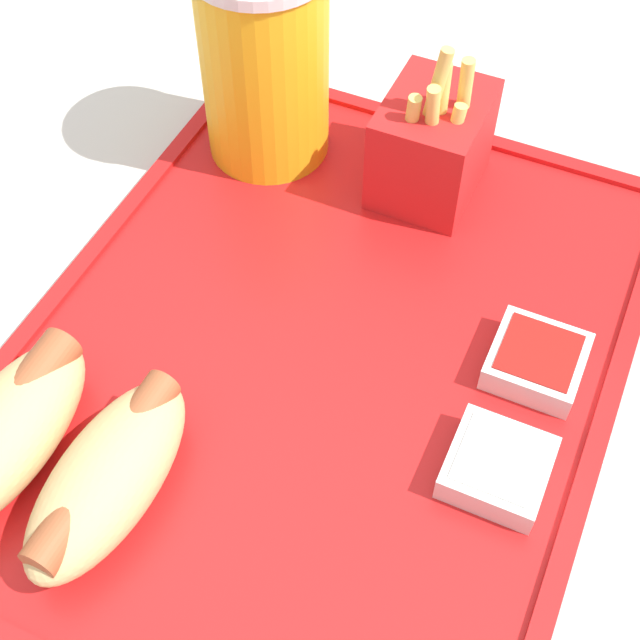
# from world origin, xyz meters

# --- Properties ---
(dining_table) EXTENTS (1.18, 1.01, 0.73)m
(dining_table) POSITION_xyz_m (0.00, 0.00, 0.36)
(dining_table) COLOR beige
(dining_table) RESTS_ON ground_plane
(food_tray) EXTENTS (0.47, 0.36, 0.01)m
(food_tray) POSITION_xyz_m (0.02, 0.03, 0.73)
(food_tray) COLOR red
(food_tray) RESTS_ON dining_table
(soda_cup) EXTENTS (0.09, 0.09, 0.19)m
(soda_cup) POSITION_xyz_m (0.17, 0.14, 0.81)
(soda_cup) COLOR gold
(soda_cup) RESTS_ON food_tray
(hot_dog_far) EXTENTS (0.13, 0.06, 0.05)m
(hot_dog_far) POSITION_xyz_m (-0.12, 0.15, 0.76)
(hot_dog_far) COLOR #DBB270
(hot_dog_far) RESTS_ON food_tray
(hot_dog_near) EXTENTS (0.13, 0.06, 0.05)m
(hot_dog_near) POSITION_xyz_m (-0.12, 0.09, 0.76)
(hot_dog_near) COLOR #DBB270
(hot_dog_near) RESTS_ON food_tray
(fries_carton) EXTENTS (0.08, 0.07, 0.12)m
(fries_carton) POSITION_xyz_m (0.18, 0.02, 0.78)
(fries_carton) COLOR red
(fries_carton) RESTS_ON food_tray
(sauce_cup_mayo) EXTENTS (0.06, 0.06, 0.02)m
(sauce_cup_mayo) POSITION_xyz_m (-0.02, -0.10, 0.75)
(sauce_cup_mayo) COLOR silver
(sauce_cup_mayo) RESTS_ON food_tray
(sauce_cup_ketchup) EXTENTS (0.06, 0.06, 0.02)m
(sauce_cup_ketchup) POSITION_xyz_m (0.06, -0.10, 0.75)
(sauce_cup_ketchup) COLOR silver
(sauce_cup_ketchup) RESTS_ON food_tray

